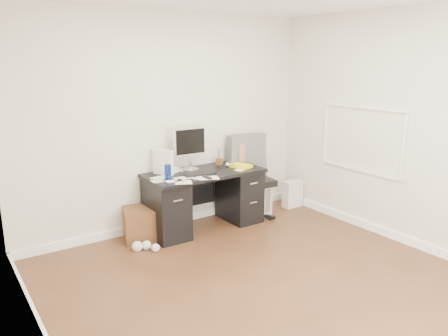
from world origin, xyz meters
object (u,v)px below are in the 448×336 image
at_px(keyboard, 200,174).
at_px(pc_tower, 253,197).
at_px(lcd_monitor, 190,148).
at_px(wicker_basket, 141,224).
at_px(desk, 205,198).
at_px(office_chair, 253,177).

bearing_deg(keyboard, pc_tower, 13.52).
relative_size(lcd_monitor, keyboard, 1.43).
bearing_deg(wicker_basket, desk, -7.05).
relative_size(lcd_monitor, pc_tower, 1.14).
height_order(desk, lcd_monitor, lcd_monitor).
bearing_deg(desk, keyboard, -140.64).
distance_m(desk, pc_tower, 0.85).
bearing_deg(pc_tower, desk, 167.73).
bearing_deg(lcd_monitor, wicker_basket, -174.32).
height_order(lcd_monitor, wicker_basket, lcd_monitor).
height_order(keyboard, office_chair, office_chair).
distance_m(lcd_monitor, pc_tower, 1.24).
relative_size(lcd_monitor, wicker_basket, 1.47).
relative_size(desk, keyboard, 3.78).
xyz_separation_m(lcd_monitor, pc_tower, (0.95, -0.10, -0.78)).
bearing_deg(wicker_basket, lcd_monitor, 3.49).
xyz_separation_m(desk, pc_tower, (0.83, 0.05, -0.15)).
bearing_deg(pc_tower, wicker_basket, 162.49).
bearing_deg(desk, pc_tower, 3.31).
distance_m(keyboard, wicker_basket, 0.93).
bearing_deg(office_chair, pc_tower, 51.21).
distance_m(office_chair, wicker_basket, 1.66).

